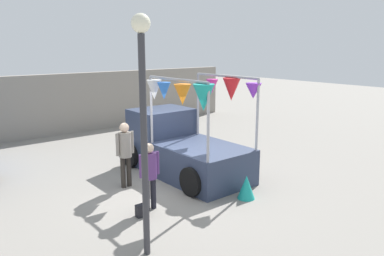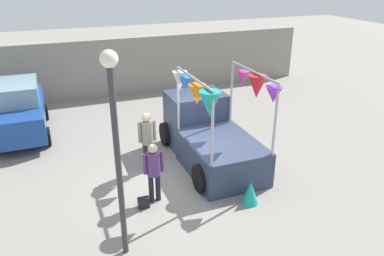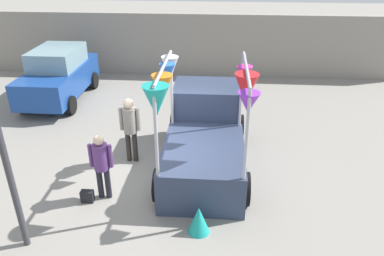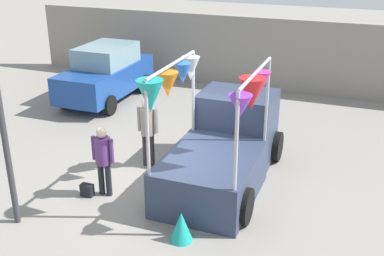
% 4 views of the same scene
% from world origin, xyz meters
% --- Properties ---
extents(ground_plane, '(60.00, 60.00, 0.00)m').
position_xyz_m(ground_plane, '(0.00, 0.00, 0.00)').
color(ground_plane, gray).
extents(vendor_truck, '(2.38, 4.13, 2.95)m').
position_xyz_m(vendor_truck, '(1.04, 0.88, 0.88)').
color(vendor_truck, '#2D3851').
rests_on(vendor_truck, ground).
extents(parked_car, '(1.88, 4.00, 1.88)m').
position_xyz_m(parked_car, '(-4.44, 4.88, 0.94)').
color(parked_car, navy).
rests_on(parked_car, ground).
extents(person_customer, '(0.53, 0.34, 1.60)m').
position_xyz_m(person_customer, '(-1.16, -0.83, 0.96)').
color(person_customer, black).
rests_on(person_customer, ground).
extents(person_vendor, '(0.53, 0.34, 1.77)m').
position_xyz_m(person_vendor, '(-0.88, 0.79, 1.08)').
color(person_vendor, '#2D2823').
rests_on(person_vendor, ground).
extents(handbag, '(0.28, 0.16, 0.28)m').
position_xyz_m(handbag, '(-1.51, -1.03, 0.14)').
color(handbag, black).
rests_on(handbag, ground).
extents(street_lamp, '(0.32, 0.32, 4.27)m').
position_xyz_m(street_lamp, '(-2.26, -2.42, 2.75)').
color(street_lamp, '#333338').
rests_on(street_lamp, ground).
extents(brick_boundary_wall, '(18.00, 0.36, 2.60)m').
position_xyz_m(brick_boundary_wall, '(0.00, 8.13, 1.30)').
color(brick_boundary_wall, gray).
rests_on(brick_boundary_wall, ground).
extents(folded_kite_bundle_teal, '(0.62, 0.62, 0.60)m').
position_xyz_m(folded_kite_bundle_teal, '(1.05, -1.82, 0.30)').
color(folded_kite_bundle_teal, teal).
rests_on(folded_kite_bundle_teal, ground).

